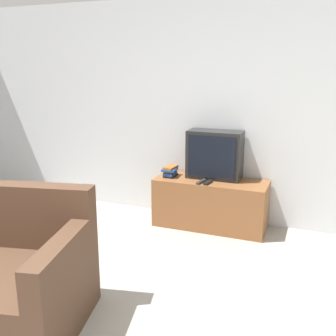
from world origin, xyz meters
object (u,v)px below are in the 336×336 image
(remote_secondary, at_px, (208,183))
(book_stack, at_px, (170,171))
(tv_stand, at_px, (211,203))
(remote_on_stand, at_px, (201,182))
(television, at_px, (215,155))

(remote_secondary, bearing_deg, book_stack, 165.87)
(tv_stand, relative_size, remote_on_stand, 6.68)
(book_stack, relative_size, remote_on_stand, 1.19)
(tv_stand, relative_size, television, 2.07)
(book_stack, bearing_deg, remote_secondary, -14.13)
(tv_stand, bearing_deg, remote_secondary, -88.63)
(television, relative_size, remote_secondary, 3.84)
(tv_stand, distance_m, television, 0.57)
(television, bearing_deg, remote_on_stand, -108.11)
(book_stack, bearing_deg, tv_stand, 3.12)
(television, xyz_separation_m, book_stack, (-0.50, -0.13, -0.21))
(television, bearing_deg, tv_stand, -92.73)
(remote_on_stand, relative_size, remote_secondary, 1.19)
(book_stack, bearing_deg, remote_on_stand, -15.88)
(tv_stand, bearing_deg, remote_on_stand, -117.67)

